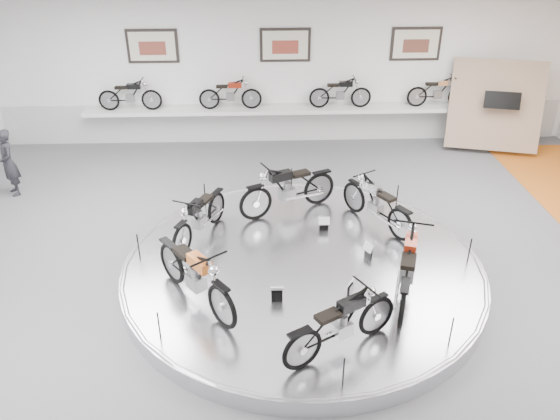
{
  "coord_description": "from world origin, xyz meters",
  "views": [
    {
      "loc": [
        -0.73,
        -7.79,
        5.84
      ],
      "look_at": [
        -0.39,
        0.6,
        1.21
      ],
      "focal_mm": 35.0,
      "sensor_mm": 36.0,
      "label": 1
    }
  ],
  "objects_px": {
    "bike_b": "(288,188)",
    "bike_e": "(341,323)",
    "shelf": "(285,110)",
    "visitor": "(8,163)",
    "bike_c": "(199,216)",
    "bike_d": "(195,274)",
    "bike_f": "(408,266)",
    "bike_a": "(377,203)",
    "display_platform": "(302,269)"
  },
  "relations": [
    {
      "from": "bike_b",
      "to": "bike_e",
      "type": "bearing_deg",
      "value": 72.31
    },
    {
      "from": "shelf",
      "to": "visitor",
      "type": "xyz_separation_m",
      "value": [
        -6.47,
        -2.84,
        -0.22
      ]
    },
    {
      "from": "bike_c",
      "to": "bike_d",
      "type": "xyz_separation_m",
      "value": [
        0.11,
        -1.97,
        0.06
      ]
    },
    {
      "from": "bike_f",
      "to": "bike_d",
      "type": "bearing_deg",
      "value": 109.38
    },
    {
      "from": "bike_a",
      "to": "bike_f",
      "type": "distance_m",
      "value": 2.26
    },
    {
      "from": "shelf",
      "to": "bike_b",
      "type": "bearing_deg",
      "value": -92.07
    },
    {
      "from": "bike_d",
      "to": "visitor",
      "type": "xyz_separation_m",
      "value": [
        -4.69,
        4.62,
        -0.06
      ]
    },
    {
      "from": "bike_f",
      "to": "visitor",
      "type": "height_order",
      "value": "visitor"
    },
    {
      "from": "bike_b",
      "to": "display_platform",
      "type": "bearing_deg",
      "value": 69.99
    },
    {
      "from": "bike_e",
      "to": "bike_f",
      "type": "relative_size",
      "value": 0.88
    },
    {
      "from": "shelf",
      "to": "bike_f",
      "type": "xyz_separation_m",
      "value": [
        1.6,
        -7.39,
        -0.14
      ]
    },
    {
      "from": "visitor",
      "to": "bike_b",
      "type": "bearing_deg",
      "value": 40.11
    },
    {
      "from": "bike_c",
      "to": "bike_d",
      "type": "relative_size",
      "value": 0.89
    },
    {
      "from": "shelf",
      "to": "visitor",
      "type": "relative_size",
      "value": 7.01
    },
    {
      "from": "visitor",
      "to": "shelf",
      "type": "bearing_deg",
      "value": 78.61
    },
    {
      "from": "bike_a",
      "to": "bike_c",
      "type": "distance_m",
      "value": 3.46
    },
    {
      "from": "shelf",
      "to": "bike_e",
      "type": "xyz_separation_m",
      "value": [
        0.36,
        -8.63,
        -0.21
      ]
    },
    {
      "from": "bike_c",
      "to": "bike_f",
      "type": "xyz_separation_m",
      "value": [
        3.49,
        -1.89,
        0.07
      ]
    },
    {
      "from": "bike_c",
      "to": "bike_f",
      "type": "relative_size",
      "value": 0.87
    },
    {
      "from": "bike_c",
      "to": "bike_b",
      "type": "bearing_deg",
      "value": 143.93
    },
    {
      "from": "shelf",
      "to": "bike_f",
      "type": "distance_m",
      "value": 7.56
    },
    {
      "from": "display_platform",
      "to": "bike_d",
      "type": "xyz_separation_m",
      "value": [
        -1.78,
        -1.06,
        0.7
      ]
    },
    {
      "from": "bike_f",
      "to": "visitor",
      "type": "relative_size",
      "value": 1.21
    },
    {
      "from": "bike_f",
      "to": "shelf",
      "type": "bearing_deg",
      "value": 30.3
    },
    {
      "from": "bike_a",
      "to": "bike_f",
      "type": "xyz_separation_m",
      "value": [
        0.05,
        -2.26,
        0.06
      ]
    },
    {
      "from": "bike_a",
      "to": "bike_b",
      "type": "height_order",
      "value": "bike_b"
    },
    {
      "from": "bike_a",
      "to": "visitor",
      "type": "bearing_deg",
      "value": 42.67
    },
    {
      "from": "bike_c",
      "to": "bike_a",
      "type": "bearing_deg",
      "value": 120.2
    },
    {
      "from": "bike_d",
      "to": "shelf",
      "type": "bearing_deg",
      "value": 129.2
    },
    {
      "from": "bike_b",
      "to": "bike_c",
      "type": "height_order",
      "value": "bike_b"
    },
    {
      "from": "bike_e",
      "to": "bike_b",
      "type": "bearing_deg",
      "value": 67.07
    },
    {
      "from": "bike_c",
      "to": "display_platform",
      "type": "bearing_deg",
      "value": 88.55
    },
    {
      "from": "display_platform",
      "to": "bike_a",
      "type": "distance_m",
      "value": 2.1
    },
    {
      "from": "bike_f",
      "to": "visitor",
      "type": "distance_m",
      "value": 9.26
    },
    {
      "from": "display_platform",
      "to": "bike_c",
      "type": "bearing_deg",
      "value": 154.4
    },
    {
      "from": "bike_a",
      "to": "shelf",
      "type": "bearing_deg",
      "value": -14.63
    },
    {
      "from": "bike_d",
      "to": "bike_f",
      "type": "xyz_separation_m",
      "value": [
        3.38,
        0.08,
        0.01
      ]
    },
    {
      "from": "display_platform",
      "to": "bike_b",
      "type": "height_order",
      "value": "bike_b"
    },
    {
      "from": "bike_a",
      "to": "bike_c",
      "type": "bearing_deg",
      "value": 64.63
    },
    {
      "from": "display_platform",
      "to": "bike_e",
      "type": "distance_m",
      "value": 2.35
    },
    {
      "from": "bike_d",
      "to": "bike_f",
      "type": "bearing_deg",
      "value": 53.92
    },
    {
      "from": "bike_a",
      "to": "bike_c",
      "type": "xyz_separation_m",
      "value": [
        -3.44,
        -0.36,
        -0.01
      ]
    },
    {
      "from": "shelf",
      "to": "bike_d",
      "type": "relative_size",
      "value": 5.91
    },
    {
      "from": "bike_c",
      "to": "bike_d",
      "type": "bearing_deg",
      "value": 27.28
    },
    {
      "from": "display_platform",
      "to": "visitor",
      "type": "distance_m",
      "value": 7.41
    },
    {
      "from": "display_platform",
      "to": "bike_b",
      "type": "distance_m",
      "value": 2.02
    },
    {
      "from": "bike_b",
      "to": "visitor",
      "type": "relative_size",
      "value": 1.19
    },
    {
      "from": "bike_d",
      "to": "bike_e",
      "type": "height_order",
      "value": "bike_d"
    },
    {
      "from": "bike_b",
      "to": "bike_d",
      "type": "xyz_separation_m",
      "value": [
        -1.62,
        -2.96,
        0.0
      ]
    },
    {
      "from": "shelf",
      "to": "bike_a",
      "type": "xyz_separation_m",
      "value": [
        1.55,
        -5.13,
        -0.21
      ]
    }
  ]
}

